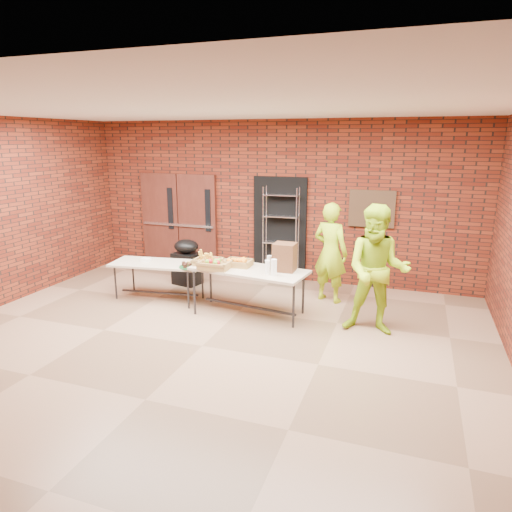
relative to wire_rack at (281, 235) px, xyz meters
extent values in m
cube|color=brown|center=(-0.16, -3.32, -0.98)|extent=(8.00, 7.00, 0.04)
cube|color=silver|center=(-0.16, -3.32, 2.26)|extent=(8.00, 7.00, 0.04)
cube|color=maroon|center=(-0.16, 0.20, 0.64)|extent=(8.00, 0.04, 3.20)
cube|color=#4C1F15|center=(-2.81, 0.12, 0.09)|extent=(0.88, 0.08, 2.10)
cube|color=#4C1F15|center=(-1.91, 0.12, 0.09)|extent=(0.88, 0.08, 2.10)
cube|color=black|center=(-2.53, 0.07, 0.39)|extent=(0.12, 0.02, 0.90)
cube|color=black|center=(-1.63, 0.07, 0.39)|extent=(0.12, 0.02, 0.90)
cube|color=#B1B0B7|center=(-2.36, 0.06, 0.04)|extent=(1.70, 0.04, 0.05)
cube|color=black|center=(-0.06, 0.14, 0.09)|extent=(1.10, 0.06, 2.10)
cube|color=#432B1A|center=(1.74, 0.13, 0.59)|extent=(0.85, 0.04, 0.70)
cube|color=tan|center=(-1.76, -1.79, -0.30)|extent=(1.73, 0.91, 0.04)
cube|color=#29292E|center=(-1.76, -1.79, -0.85)|extent=(1.46, 0.24, 0.03)
cylinder|color=#29292E|center=(-2.49, -1.51, -0.64)|extent=(0.03, 0.03, 0.64)
cylinder|color=#29292E|center=(-1.02, -1.51, -0.64)|extent=(0.03, 0.03, 0.64)
cylinder|color=#29292E|center=(-2.49, -2.07, -0.64)|extent=(0.03, 0.03, 0.64)
cylinder|color=#29292E|center=(-1.02, -2.07, -0.64)|extent=(0.03, 0.03, 0.64)
cube|color=tan|center=(0.04, -1.95, -0.20)|extent=(1.98, 1.03, 0.04)
cube|color=#29292E|center=(0.04, -1.95, -0.83)|extent=(1.67, 0.27, 0.03)
cylinder|color=#29292E|center=(-0.80, -1.64, -0.59)|extent=(0.04, 0.04, 0.73)
cylinder|color=#29292E|center=(0.88, -1.64, -0.59)|extent=(0.04, 0.04, 0.73)
cylinder|color=#29292E|center=(-0.80, -2.27, -0.59)|extent=(0.04, 0.04, 0.73)
cylinder|color=#29292E|center=(0.88, -2.27, -0.59)|extent=(0.04, 0.04, 0.73)
cube|color=olive|center=(-0.69, -1.94, -0.15)|extent=(0.44, 0.34, 0.07)
cube|color=olive|center=(-0.19, -1.84, -0.15)|extent=(0.43, 0.33, 0.07)
cube|color=olive|center=(-0.50, -2.10, -0.14)|extent=(0.49, 0.38, 0.08)
cylinder|color=#154F23|center=(-1.06, -1.87, -0.27)|extent=(0.40, 0.40, 0.02)
cube|color=white|center=(-2.01, -1.78, -0.25)|extent=(0.16, 0.11, 0.05)
cube|color=brown|center=(0.61, -1.86, 0.04)|extent=(0.34, 0.30, 0.45)
cylinder|color=white|center=(0.41, -2.12, -0.07)|extent=(0.07, 0.07, 0.22)
cylinder|color=white|center=(0.53, -2.19, -0.05)|extent=(0.09, 0.09, 0.26)
cylinder|color=white|center=(0.37, -1.91, -0.06)|extent=(0.08, 0.08, 0.24)
cube|color=black|center=(-1.69, -0.84, -0.64)|extent=(0.57, 0.51, 0.64)
ellipsoid|color=black|center=(-1.69, -0.84, -0.19)|extent=(0.57, 0.51, 0.27)
imported|color=#A2CE16|center=(1.16, -0.87, -0.07)|extent=(0.75, 0.61, 1.77)
imported|color=#A2CE16|center=(2.06, -2.02, 0.01)|extent=(0.94, 0.74, 1.93)
camera|label=1|loc=(2.50, -8.63, 1.87)|focal=32.00mm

